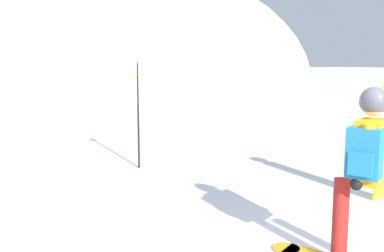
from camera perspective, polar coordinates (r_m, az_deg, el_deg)
name	(u,v)px	position (r m, az deg, el deg)	size (l,w,h in m)	color
ridge_peak_main	(123,89)	(33.61, -8.90, 4.80)	(28.77, 25.90, 17.91)	white
snowboarder_main	(368,176)	(4.29, 21.82, -5.98)	(0.98, 1.68, 1.71)	orange
piste_marker_near	(138,107)	(8.06, -6.98, 2.43)	(0.20, 0.20, 1.97)	black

